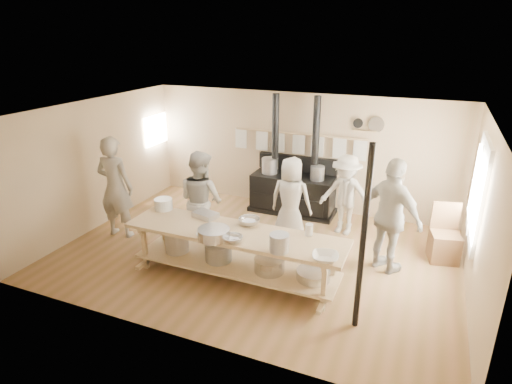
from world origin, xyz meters
TOP-DOWN VIEW (x-y plane):
  - ground at (0.00, 0.00)m, footprint 7.00×7.00m
  - room_shell at (0.00, 0.00)m, footprint 7.00×7.00m
  - window_right at (3.47, 0.60)m, footprint 0.09×1.50m
  - left_opening at (-3.45, 2.00)m, footprint 0.00×0.90m
  - stove at (-0.01, 2.12)m, footprint 1.90×0.75m
  - towel_rail at (0.00, 2.40)m, footprint 3.00×0.04m
  - back_wall_shelf at (1.46, 2.43)m, footprint 0.63×0.14m
  - prep_table at (-0.01, -0.90)m, footprint 3.60×0.90m
  - support_post at (2.05, -1.35)m, footprint 0.08×0.08m
  - cook_far_left at (-2.81, -0.33)m, footprint 0.77×0.54m
  - cook_left at (-1.06, -0.09)m, footprint 1.07×0.95m
  - cook_center at (0.37, 0.81)m, footprint 0.81×0.53m
  - cook_right at (2.25, 0.34)m, footprint 1.23×1.03m
  - cook_by_window at (1.28, 1.48)m, footprint 1.16×0.82m
  - chair at (3.15, 1.09)m, footprint 0.57×0.57m
  - bowl_white_a at (-0.30, -1.23)m, footprint 0.39×0.39m
  - bowl_steel_a at (0.13, -1.23)m, footprint 0.42×0.42m
  - bowl_white_b at (1.55, -1.23)m, footprint 0.44×0.44m
  - bowl_steel_b at (0.11, -0.57)m, footprint 0.46×0.46m
  - roasting_pan at (-0.69, -0.59)m, footprint 0.46×0.37m
  - mixing_bowl_large at (-0.19, -1.23)m, footprint 0.62×0.62m
  - bucket_galv at (0.87, -1.23)m, footprint 0.31×0.31m
  - deep_bowl_enamel at (-1.55, -0.57)m, footprint 0.38×0.38m
  - pitcher at (1.12, -0.57)m, footprint 0.13×0.13m

SIDE VIEW (x-z plane):
  - ground at x=0.00m, z-range 0.00..0.00m
  - chair at x=3.15m, z-range -0.21..0.82m
  - prep_table at x=-0.01m, z-range 0.10..0.95m
  - stove at x=-0.01m, z-range -0.78..1.82m
  - cook_by_window at x=1.28m, z-range 0.00..1.63m
  - cook_center at x=0.37m, z-range 0.00..1.65m
  - bowl_white_a at x=-0.30m, z-range 0.85..0.93m
  - roasting_pan at x=-0.69m, z-range 0.85..0.94m
  - bowl_white_b at x=1.55m, z-range 0.85..0.94m
  - bowl_steel_a at x=0.13m, z-range 0.85..0.94m
  - bowl_steel_b at x=0.11m, z-range 0.85..0.96m
  - cook_left at x=-1.06m, z-range 0.00..1.85m
  - mixing_bowl_large at x=-0.19m, z-range 0.85..1.01m
  - pitcher at x=1.12m, z-range 0.85..1.04m
  - deep_bowl_enamel at x=-1.55m, z-range 0.85..1.05m
  - bucket_galv at x=0.87m, z-range 0.85..1.12m
  - cook_right at x=2.25m, z-range 0.00..1.97m
  - cook_far_left at x=-2.81m, z-range 0.00..2.01m
  - support_post at x=2.05m, z-range 0.00..2.60m
  - window_right at x=3.47m, z-range 0.67..2.33m
  - towel_rail at x=0.00m, z-range 1.32..1.79m
  - left_opening at x=-3.45m, z-range 1.15..2.05m
  - room_shell at x=0.00m, z-range -1.88..5.12m
  - back_wall_shelf at x=1.46m, z-range 1.84..2.17m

